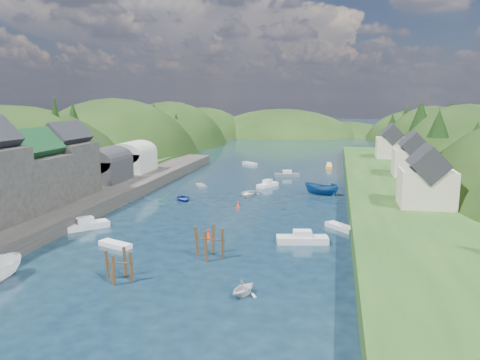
% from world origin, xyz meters
% --- Properties ---
extents(ground, '(600.00, 600.00, 0.00)m').
position_xyz_m(ground, '(0.00, 50.00, 0.00)').
color(ground, black).
rests_on(ground, ground).
extents(hillside_left, '(44.00, 245.56, 52.00)m').
position_xyz_m(hillside_left, '(-45.00, 75.00, -8.03)').
color(hillside_left, black).
rests_on(hillside_left, ground).
extents(hillside_right, '(36.00, 245.56, 48.00)m').
position_xyz_m(hillside_right, '(45.00, 75.00, -7.41)').
color(hillside_right, black).
rests_on(hillside_right, ground).
extents(far_hills, '(103.00, 68.00, 44.00)m').
position_xyz_m(far_hills, '(1.22, 174.01, -10.80)').
color(far_hills, black).
rests_on(far_hills, ground).
extents(hill_trees, '(92.82, 152.56, 11.94)m').
position_xyz_m(hill_trees, '(-0.01, 64.97, 11.04)').
color(hill_trees, black).
rests_on(hill_trees, ground).
extents(quay_left, '(12.00, 110.00, 2.00)m').
position_xyz_m(quay_left, '(-24.00, 20.00, 1.00)').
color(quay_left, '#2D2B28').
rests_on(quay_left, ground).
extents(terrace_left_grass, '(12.00, 110.00, 2.50)m').
position_xyz_m(terrace_left_grass, '(-31.00, 20.00, 1.25)').
color(terrace_left_grass, '#234719').
rests_on(terrace_left_grass, ground).
extents(quayside_buildings, '(8.00, 35.84, 12.90)m').
position_xyz_m(quayside_buildings, '(-26.00, 6.39, 7.09)').
color(quayside_buildings, '#2D2B28').
rests_on(quayside_buildings, quay_left).
extents(boat_sheds, '(7.00, 21.00, 7.50)m').
position_xyz_m(boat_sheds, '(-26.00, 39.00, 5.27)').
color(boat_sheds, '#2D2D30').
rests_on(boat_sheds, quay_left).
extents(terrace_right, '(16.00, 120.00, 2.40)m').
position_xyz_m(terrace_right, '(25.00, 40.00, 1.20)').
color(terrace_right, '#234719').
rests_on(terrace_right, ground).
extents(right_bank_cottages, '(9.00, 59.24, 8.41)m').
position_xyz_m(right_bank_cottages, '(28.00, 48.33, 5.84)').
color(right_bank_cottages, beige).
rests_on(right_bank_cottages, terrace_right).
extents(piling_cluster_near, '(2.87, 2.71, 3.44)m').
position_xyz_m(piling_cluster_near, '(-4.68, -5.29, 1.15)').
color(piling_cluster_near, '#382314').
rests_on(piling_cluster_near, ground).
extents(piling_cluster_far, '(3.39, 3.15, 3.89)m').
position_xyz_m(piling_cluster_far, '(1.90, 2.72, 1.38)').
color(piling_cluster_far, '#382314').
rests_on(piling_cluster_far, ground).
extents(channel_buoy_near, '(0.70, 0.70, 1.10)m').
position_xyz_m(channel_buoy_near, '(-0.13, 9.43, 0.48)').
color(channel_buoy_near, red).
rests_on(channel_buoy_near, ground).
extents(channel_buoy_far, '(0.70, 0.70, 1.10)m').
position_xyz_m(channel_buoy_far, '(0.16, 25.59, 0.48)').
color(channel_buoy_far, red).
rests_on(channel_buoy_far, ground).
extents(moored_boats, '(37.74, 85.82, 2.34)m').
position_xyz_m(moored_boats, '(-0.33, 23.09, 0.65)').
color(moored_boats, white).
rests_on(moored_boats, ground).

